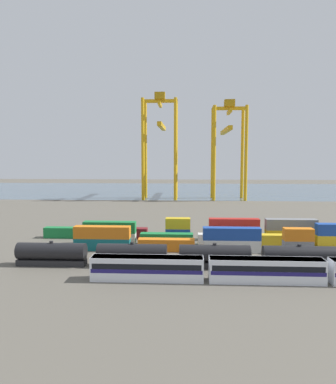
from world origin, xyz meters
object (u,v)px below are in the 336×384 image
at_px(shipping_container_22, 291,235).
at_px(gantry_crane_west, 160,136).
at_px(shipping_container_18, 178,234).
at_px(gantry_crane_central, 228,140).
at_px(shipping_container_2, 166,245).
at_px(freight_tank_row, 173,255).
at_px(shipping_container_0, 102,244).
at_px(shipping_container_16, 69,233).
at_px(passenger_train, 266,269).
at_px(shipping_container_20, 234,234).

height_order(shipping_container_22, gantry_crane_west, gantry_crane_west).
relative_size(shipping_container_18, gantry_crane_central, 0.13).
bearing_deg(shipping_container_2, freight_tank_row, -80.61).
height_order(shipping_container_0, shipping_container_22, same).
bearing_deg(shipping_container_2, shipping_container_16, 155.34).
bearing_deg(passenger_train, shipping_container_0, 148.65).
bearing_deg(shipping_container_22, freight_tank_row, -140.09).
distance_m(shipping_container_18, shipping_container_22, 27.25).
bearing_deg(freight_tank_row, shipping_container_0, 143.87).
height_order(freight_tank_row, shipping_container_0, freight_tank_row).
distance_m(passenger_train, gantry_crane_central, 123.78).
distance_m(freight_tank_row, shipping_container_0, 19.55).
height_order(shipping_container_20, gantry_crane_central, gantry_crane_central).
height_order(passenger_train, shipping_container_2, passenger_train).
bearing_deg(shipping_container_20, shipping_container_2, -143.94).
bearing_deg(shipping_container_2, passenger_train, -47.76).
bearing_deg(shipping_container_18, shipping_container_16, 180.00).
distance_m(shipping_container_18, gantry_crane_west, 94.39).
distance_m(freight_tank_row, gantry_crane_central, 118.43).
relative_size(shipping_container_18, gantry_crane_west, 0.12).
distance_m(shipping_container_0, shipping_container_16, 16.06).
relative_size(passenger_train, shipping_container_20, 4.68).
bearing_deg(shipping_container_18, shipping_container_0, -144.36).
bearing_deg(shipping_container_16, shipping_container_2, -24.66).
relative_size(shipping_container_20, shipping_container_22, 1.00).
distance_m(passenger_train, freight_tank_row, 16.96).
bearing_deg(gantry_crane_central, shipping_container_2, -103.16).
xyz_separation_m(freight_tank_row, shipping_container_16, (-26.97, 23.03, -0.87)).
bearing_deg(gantry_crane_west, passenger_train, -77.75).
xyz_separation_m(shipping_container_0, shipping_container_16, (-11.19, 11.51, 0.00)).
bearing_deg(shipping_container_22, passenger_train, -111.96).
relative_size(shipping_container_0, shipping_container_20, 1.00).
xyz_separation_m(shipping_container_20, gantry_crane_central, (8.01, 90.36, 27.13)).
xyz_separation_m(passenger_train, shipping_container_18, (-14.99, 30.42, -0.84)).
relative_size(freight_tank_row, gantry_crane_west, 1.15).
xyz_separation_m(shipping_container_0, gantry_crane_central, (37.70, 101.87, 27.13)).
height_order(shipping_container_18, gantry_crane_central, gantry_crane_central).
xyz_separation_m(passenger_train, freight_tank_row, (-15.26, 7.39, 0.03)).
bearing_deg(gantry_crane_central, shipping_container_20, -95.07).
xyz_separation_m(shipping_container_16, shipping_container_22, (54.50, 0.00, 0.00)).
relative_size(shipping_container_16, gantry_crane_central, 0.26).
bearing_deg(passenger_train, freight_tank_row, 154.17).
height_order(freight_tank_row, gantry_crane_west, gantry_crane_west).
relative_size(shipping_container_2, gantry_crane_west, 0.24).
height_order(passenger_train, shipping_container_18, passenger_train).
bearing_deg(shipping_container_0, shipping_container_16, 134.20).
bearing_deg(shipping_container_18, gantry_crane_west, 97.02).
distance_m(shipping_container_2, shipping_container_16, 27.58).
height_order(passenger_train, gantry_crane_west, gantry_crane_west).
relative_size(shipping_container_16, gantry_crane_west, 0.24).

